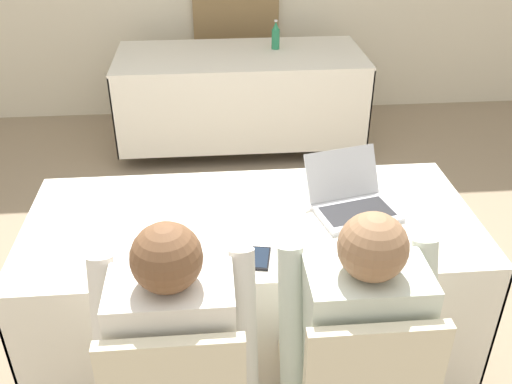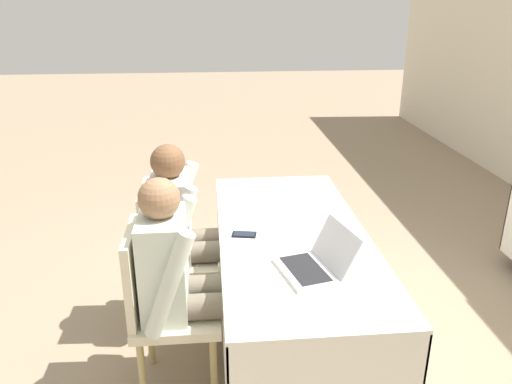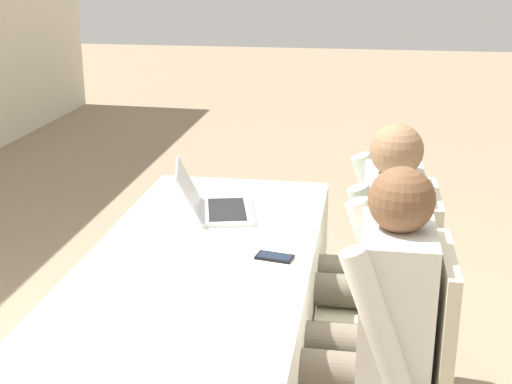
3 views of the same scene
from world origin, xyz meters
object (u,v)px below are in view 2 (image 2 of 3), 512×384
person_white_shirt (181,274)px  chair_near_right (162,302)px  cell_phone (244,234)px  chair_near_left (169,250)px  laptop (314,263)px  person_checkered_shirt (185,226)px

person_white_shirt → chair_near_right: bearing=90.0°
cell_phone → chair_near_left: chair_near_left is taller
chair_near_right → chair_near_left: bearing=0.0°
laptop → cell_phone: bearing=-157.3°
chair_near_left → person_checkered_shirt: size_ratio=0.78×
laptop → chair_near_right: laptop is taller
cell_phone → person_white_shirt: (0.28, -0.34, -0.07)m
cell_phone → chair_near_right: 0.57m
laptop → chair_near_right: 0.80m
cell_phone → chair_near_right: chair_near_right is taller
laptop → cell_phone: (-0.41, -0.31, -0.04)m
person_checkered_shirt → person_white_shirt: (0.57, 0.00, 0.00)m
chair_near_right → laptop: bearing=-100.4°
chair_near_left → person_white_shirt: person_white_shirt is taller
chair_near_left → person_checkered_shirt: bearing=-90.0°
laptop → chair_near_left: (-0.71, -0.75, -0.26)m
cell_phone → person_white_shirt: bearing=-40.1°
chair_near_left → chair_near_right: bearing=-180.0°
person_white_shirt → person_checkered_shirt: bearing=0.0°
laptop → person_checkered_shirt: (-0.71, -0.64, -0.11)m
laptop → cell_phone: 0.51m
chair_near_right → person_checkered_shirt: (-0.57, 0.10, 0.16)m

